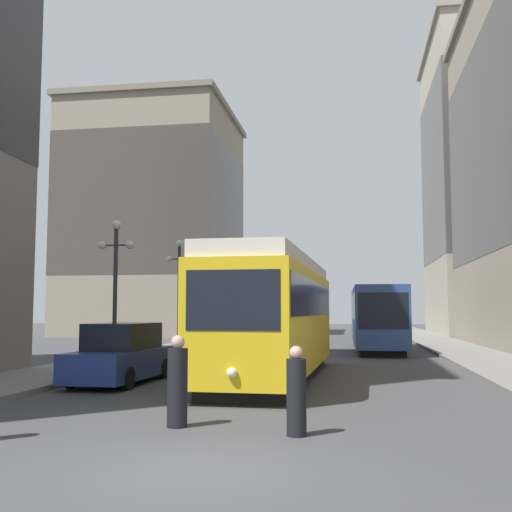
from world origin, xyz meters
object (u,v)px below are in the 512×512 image
parked_car_left_near (223,336)px  pedestrian_crossing_far (177,384)px  transit_bus (377,316)px  pedestrian_crossing_near (296,394)px  lamp_post_left_near (116,270)px  lamp_post_left_far (179,278)px  parked_car_left_mid (122,355)px  streetcar (276,314)px

parked_car_left_near → pedestrian_crossing_far: bearing=-81.7°
transit_bus → pedestrian_crossing_near: 24.29m
lamp_post_left_near → parked_car_left_near: bearing=80.0°
pedestrian_crossing_near → lamp_post_left_near: 14.18m
transit_bus → lamp_post_left_near: size_ratio=2.08×
lamp_post_left_far → pedestrian_crossing_far: bearing=-73.9°
parked_car_left_mid → streetcar: bearing=25.3°
transit_bus → pedestrian_crossing_near: transit_bus is taller
parked_car_left_mid → pedestrian_crossing_near: 9.43m
transit_bus → pedestrian_crossing_near: bearing=-96.5°
streetcar → transit_bus: 15.41m
streetcar → pedestrian_crossing_near: 9.44m
transit_bus → lamp_post_left_far: lamp_post_left_far is taller
pedestrian_crossing_far → parked_car_left_near: bearing=58.7°
streetcar → lamp_post_left_near: 6.96m
lamp_post_left_far → lamp_post_left_near: bearing=-90.0°
pedestrian_crossing_near → pedestrian_crossing_far: bearing=-59.7°
parked_car_left_mid → lamp_post_left_far: bearing=100.1°
streetcar → parked_car_left_mid: bearing=-154.7°
parked_car_left_near → lamp_post_left_near: size_ratio=0.89×
streetcar → parked_car_left_near: streetcar is taller
pedestrian_crossing_near → pedestrian_crossing_far: pedestrian_crossing_far is taller
parked_car_left_near → lamp_post_left_near: lamp_post_left_near is taller
streetcar → lamp_post_left_near: lamp_post_left_near is taller
lamp_post_left_far → pedestrian_crossing_near: bearing=-68.3°
parked_car_left_mid → lamp_post_left_near: size_ratio=0.90×
pedestrian_crossing_near → pedestrian_crossing_far: (-2.32, 0.49, 0.07)m
transit_bus → parked_car_left_mid: 18.87m
transit_bus → parked_car_left_near: transit_bus is taller
transit_bus → lamp_post_left_near: 16.45m
lamp_post_left_near → streetcar: bearing=-18.4°
parked_car_left_near → lamp_post_left_far: size_ratio=0.85×
streetcar → pedestrian_crossing_far: bearing=-93.5°
lamp_post_left_near → parked_car_left_mid: bearing=-65.2°
transit_bus → parked_car_left_mid: transit_bus is taller
parked_car_left_near → pedestrian_crossing_far: (3.74, -21.60, -0.04)m
parked_car_left_mid → parked_car_left_near: bearing=91.6°
transit_bus → pedestrian_crossing_near: (-2.19, -24.16, -1.21)m
pedestrian_crossing_near → parked_car_left_near: bearing=-122.5°
streetcar → pedestrian_crossing_far: (-0.78, -8.72, -1.30)m
streetcar → transit_bus: bearing=77.6°
transit_bus → parked_car_left_near: 8.58m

